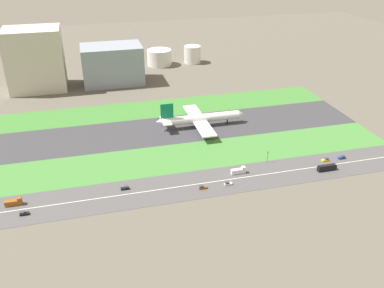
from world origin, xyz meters
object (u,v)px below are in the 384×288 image
Objects in this scene: airliner at (199,119)px; terminal_building at (35,59)px; car_2 at (228,184)px; fuel_tank_west at (159,57)px; car_1 at (125,188)px; truck_1 at (239,171)px; car_3 at (325,160)px; traffic_light at (268,156)px; car_6 at (342,157)px; car_5 at (24,213)px; bus_0 at (327,168)px; truck_0 at (14,202)px; hangar_building at (112,64)px; car_0 at (202,187)px; fuel_tank_centre at (192,54)px.

terminal_building reaches higher than airliner.
car_2 is 0.17× the size of fuel_tank_west.
truck_1 is at bearing -0.00° from car_1.
car_3 is (56.48, 0.00, -0.75)m from truck_1.
car_1 is 0.61× the size of traffic_light.
car_6 is 0.17× the size of fuel_tank_west.
fuel_tank_west reaches higher than car_5.
bus_0 is (61.15, 0.00, 0.90)m from car_2.
airliner reaches higher than truck_0.
car_5 is 0.08× the size of terminal_building.
bus_0 is 117.04m from car_1.
bus_0 is at bearing -180.00° from car_5.
airliner is 14.77× the size of car_5.
terminal_building reaches higher than bus_0.
car_1 is (-65.39, 0.00, -0.75)m from truck_1.
fuel_tank_west is (51.67, 45.00, -9.17)m from hangar_building.
fuel_tank_west is (-60.20, 227.00, 7.18)m from car_3.
car_5 is at bearing -145.08° from airliner.
truck_1 and truck_0 have the same top height.
truck_0 is at bearing -180.00° from car_3.
terminal_building reaches higher than car_2.
hangar_building is at bearing -60.96° from bus_0.
truck_1 is at bearing -73.07° from hangar_building.
fuel_tank_west is at bearing 62.48° from truck_0.
fuel_tank_west is (20.95, 237.00, 7.18)m from car_0.
car_3 is at bearing -172.98° from car_0.
car_5 is at bearing 0.00° from car_2.
hangar_building reaches higher than fuel_tank_west.
car_0 and car_1 have the same top height.
airliner is 3.64× the size of fuel_tank_centre.
car_1 is 247.17m from fuel_tank_centre.
car_0 is at bearing -103.46° from fuel_tank_centre.
truck_1 reaches higher than bus_0.
terminal_building is (1.32, 182.00, 24.87)m from truck_0.
car_0 is 49.72m from traffic_light.
truck_1 is 1.00× the size of truck_0.
car_0 is 41.93m from car_1.
truck_1 is 219.78m from terminal_building.
car_2 is 112.51m from truck_0.
airliner reaches higher than car_3.
car_5 is 1.00× the size of car_3.
hangar_building is at bearing 113.98° from airliner.
truck_0 is (-56.60, -0.00, 0.75)m from car_1.
fuel_tank_centre reaches higher than car_5.
truck_0 is at bearing -3.30° from bus_0.
terminal_building is at bearing -63.43° from car_0.
fuel_tank_centre reaches higher than fuel_tank_west.
car_2 is at bearing -91.50° from fuel_tank_west.
fuel_tank_centre is at bearing 87.25° from traffic_light.
truck_1 is at bearing -56.45° from terminal_building.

